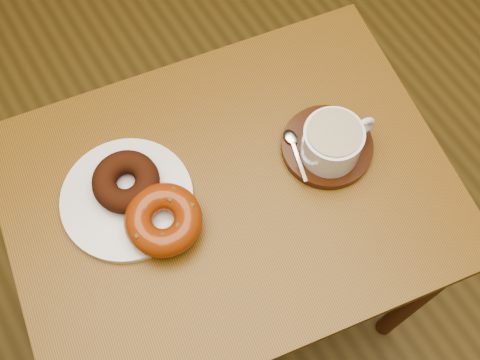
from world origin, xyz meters
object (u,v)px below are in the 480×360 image
cafe_table (231,214)px  coffee_cup (333,142)px  donut_plate (127,199)px  saucer (327,147)px

cafe_table → coffee_cup: size_ratio=6.21×
donut_plate → coffee_cup: coffee_cup is taller
donut_plate → saucer: size_ratio=1.40×
cafe_table → donut_plate: (-0.15, 0.07, 0.11)m
cafe_table → donut_plate: bearing=163.6°
donut_plate → coffee_cup: bearing=-18.0°
coffee_cup → cafe_table: bearing=173.8°
donut_plate → cafe_table: bearing=-26.0°
coffee_cup → saucer: bearing=76.4°
donut_plate → saucer: saucer is taller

